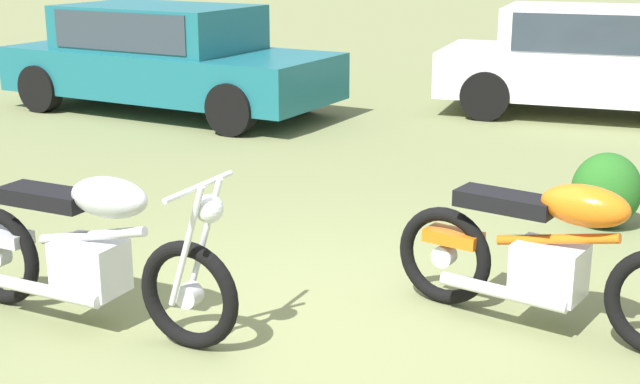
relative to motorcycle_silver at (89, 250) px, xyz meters
The scene contains 6 objects.
ground_plane 1.48m from the motorcycle_silver, ahead, with size 120.00×120.00×0.00m, color olive.
motorcycle_silver is the anchor object (origin of this frame).
motorcycle_orange 2.75m from the motorcycle_silver, ahead, with size 1.81×1.16×1.02m.
car_teal 6.98m from the motorcycle_silver, 103.27° to the left, with size 4.88×3.32×1.43m.
car_white 8.39m from the motorcycle_silver, 60.09° to the left, with size 4.54×2.61×1.43m.
shrub_low 4.17m from the motorcycle_silver, 34.71° to the left, with size 0.56×0.51×0.62m.
Camera 1 is at (0.63, -4.97, 2.28)m, focal length 49.59 mm.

